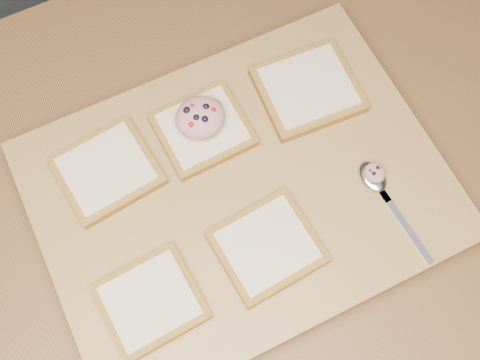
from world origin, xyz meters
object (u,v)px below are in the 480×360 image
object	(u,v)px
cutting_board	(240,193)
bread_far_center	(203,129)
tuna_salad_dollop	(200,117)
spoon	(377,184)

from	to	relation	value
cutting_board	bread_far_center	distance (m)	0.10
bread_far_center	tuna_salad_dollop	world-z (taller)	tuna_salad_dollop
cutting_board	bread_far_center	bearing A→B (deg)	95.68
bread_far_center	tuna_salad_dollop	xyz separation A→B (m)	(0.00, 0.01, 0.02)
bread_far_center	tuna_salad_dollop	distance (m)	0.02
tuna_salad_dollop	spoon	xyz separation A→B (m)	(0.17, -0.18, -0.03)
spoon	tuna_salad_dollop	bearing A→B (deg)	134.19
bread_far_center	tuna_salad_dollop	bearing A→B (deg)	84.16
tuna_salad_dollop	cutting_board	bearing A→B (deg)	-85.02
cutting_board	tuna_salad_dollop	world-z (taller)	tuna_salad_dollop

